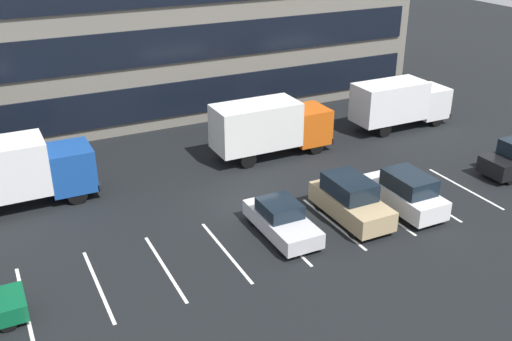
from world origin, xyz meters
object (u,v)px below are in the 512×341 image
(box_truck_blue, at_px, (12,171))
(suv_white, at_px, (406,192))
(box_truck_white, at_px, (400,102))
(sedan_silver, at_px, (281,220))
(suv_tan, at_px, (350,200))
(box_truck_orange, at_px, (270,126))

(box_truck_blue, xyz_separation_m, suv_white, (17.15, -8.98, -1.00))
(box_truck_white, relative_size, sedan_silver, 1.57)
(box_truck_white, distance_m, suv_tan, 13.55)
(box_truck_orange, relative_size, box_truck_white, 1.05)
(suv_tan, height_order, sedan_silver, suv_tan)
(box_truck_blue, bearing_deg, box_truck_orange, 0.35)
(box_truck_white, xyz_separation_m, sedan_silver, (-13.78, -8.76, -1.07))
(sedan_silver, bearing_deg, box_truck_white, 32.44)
(box_truck_orange, xyz_separation_m, suv_tan, (-0.16, -8.59, -0.90))
(suv_tan, bearing_deg, box_truck_orange, 88.95)
(box_truck_white, relative_size, suv_white, 1.56)
(box_truck_blue, xyz_separation_m, sedan_silver, (10.55, -8.30, -1.22))
(box_truck_orange, xyz_separation_m, sedan_silver, (-3.81, -8.39, -1.16))
(box_truck_orange, height_order, suv_tan, box_truck_orange)
(suv_tan, xyz_separation_m, sedan_silver, (-3.65, 0.20, -0.25))
(box_truck_blue, bearing_deg, sedan_silver, -38.21)
(sedan_silver, bearing_deg, suv_tan, -3.12)
(box_truck_blue, distance_m, suv_white, 19.38)
(box_truck_orange, height_order, box_truck_white, box_truck_orange)
(box_truck_orange, xyz_separation_m, box_truck_blue, (-14.36, -0.09, 0.06))
(suv_tan, relative_size, sedan_silver, 1.03)
(box_truck_blue, relative_size, sedan_silver, 1.70)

